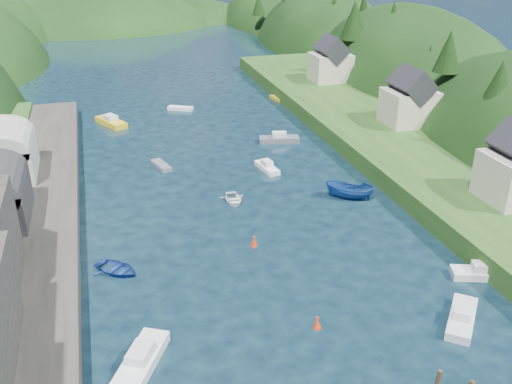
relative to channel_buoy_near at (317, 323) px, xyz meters
name	(u,v)px	position (x,y,z in m)	size (l,w,h in m)	color
ground	(212,154)	(0.01, 39.53, -0.48)	(600.00, 600.00, 0.00)	black
hillside_right	(404,122)	(45.01, 64.53, -7.89)	(36.00, 245.56, 48.00)	black
far_hills	(140,55)	(1.23, 163.53, -11.28)	(103.00, 68.00, 44.00)	black
hill_trees	(197,52)	(1.24, 55.02, 10.62)	(89.20, 147.73, 12.07)	black
quay_left	(4,298)	(-23.99, 9.53, 0.52)	(12.00, 110.00, 2.00)	#2D2B28
terrace_right	(410,153)	(25.01, 29.53, 0.72)	(16.00, 120.00, 2.40)	#234719
right_bank_cottages	(402,101)	(28.01, 37.86, 5.36)	(9.00, 59.24, 8.41)	beige
channel_buoy_near	(317,323)	(0.00, 0.00, 0.00)	(0.70, 0.70, 1.10)	red
channel_buoy_far	(254,241)	(-1.31, 13.67, 0.00)	(0.70, 0.70, 1.10)	red
moored_boats	(240,246)	(-2.96, 12.96, 0.15)	(39.47, 91.47, 2.35)	silver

